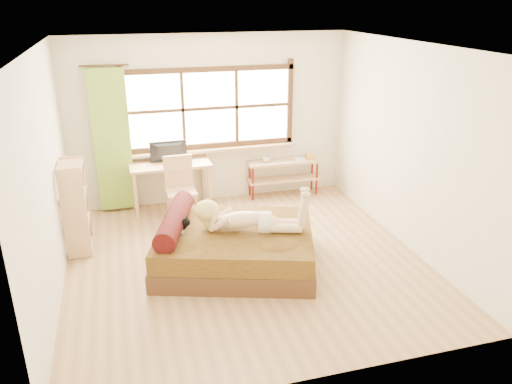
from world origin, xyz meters
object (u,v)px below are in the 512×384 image
object	(u,v)px
chair	(180,185)
bed	(232,245)
desk	(170,170)
bookshelf	(76,207)
kitten	(176,225)
pipe_shelf	(284,170)
woman	(248,209)

from	to	relation	value
chair	bed	bearing A→B (deg)	-76.59
desk	bookshelf	size ratio (longest dim) A/B	1.02
bed	chair	size ratio (longest dim) A/B	2.38
kitten	pipe_shelf	distance (m)	2.90
pipe_shelf	bookshelf	bearing A→B (deg)	-158.31
kitten	bookshelf	distance (m)	1.48
bed	pipe_shelf	world-z (taller)	bed
bed	bookshelf	xyz separation A→B (m)	(-1.89, 0.92, 0.37)
desk	pipe_shelf	bearing A→B (deg)	2.03
bed	chair	xyz separation A→B (m)	(-0.43, 1.62, 0.28)
bookshelf	pipe_shelf	bearing A→B (deg)	19.47
desk	chair	world-z (taller)	chair
kitten	bed	bearing A→B (deg)	10.56
kitten	desk	size ratio (longest dim) A/B	0.23
woman	desk	size ratio (longest dim) A/B	1.08
woman	bed	bearing A→B (deg)	179.49
chair	bookshelf	bearing A→B (deg)	-155.94
woman	chair	world-z (taller)	woman
pipe_shelf	bookshelf	distance (m)	3.50
chair	bookshelf	distance (m)	1.62
kitten	bookshelf	world-z (taller)	bookshelf
bookshelf	bed	bearing A→B (deg)	-26.14
bed	woman	distance (m)	0.55
bed	desk	bearing A→B (deg)	122.74
pipe_shelf	bed	bearing A→B (deg)	-121.79
desk	pipe_shelf	size ratio (longest dim) A/B	1.02
pipe_shelf	bookshelf	size ratio (longest dim) A/B	1.00
bed	desk	world-z (taller)	desk
bed	woman	size ratio (longest dim) A/B	1.71
bed	pipe_shelf	bearing A→B (deg)	73.98
kitten	pipe_shelf	xyz separation A→B (m)	(2.08, 2.01, -0.15)
bed	woman	xyz separation A→B (m)	(0.20, -0.06, 0.51)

